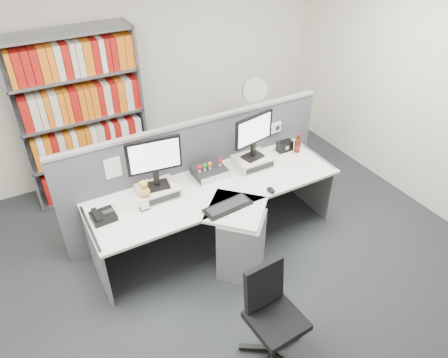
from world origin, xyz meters
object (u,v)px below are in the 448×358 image
keyboard (228,207)px  mouse (271,190)px  monitor_right (254,133)px  desk_calendar (144,205)px  filing_cabinet (252,139)px  desk (227,219)px  desk_phone (103,216)px  cola_bottle (298,145)px  office_chair (271,311)px  desk_fan (254,93)px  shelving_unit (82,120)px  desktop_pc (209,172)px  monitor_left (154,159)px  speaker (285,146)px

keyboard → mouse: bearing=1.3°
monitor_right → desk_calendar: (-1.30, -0.15, -0.35)m
keyboard → filing_cabinet: keyboard is taller
desk → desk_phone: size_ratio=11.66×
monitor_right → mouse: size_ratio=4.65×
cola_bottle → office_chair: size_ratio=0.27×
desk → keyboard: size_ratio=5.34×
monitor_right → desk_calendar: size_ratio=4.51×
desk_fan → cola_bottle: bearing=-93.7°
shelving_unit → desktop_pc: bearing=-56.3°
shelving_unit → filing_cabinet: (2.10, -0.45, -0.63)m
desk_phone → desk_fan: bearing=25.4°
cola_bottle → desk_fan: 1.06m
desk_calendar → filing_cabinet: bearing=30.7°
desktop_pc → office_chair: (-0.28, -1.59, -0.31)m
desktop_pc → office_chair: office_chair is taller
desk → monitor_left: 0.96m
keyboard → mouse: size_ratio=4.53×
shelving_unit → office_chair: 3.11m
keyboard → monitor_right: bearing=40.5°
office_chair → shelving_unit: bearing=102.4°
monitor_left → shelving_unit: size_ratio=0.27×
desk_calendar → desk_fan: (1.96, 1.16, 0.27)m
mouse → filing_cabinet: 1.74m
speaker → cola_bottle: cola_bottle is taller
desktop_pc → filing_cabinet: desktop_pc is taller
desk_calendar → filing_cabinet: 2.31m
desktop_pc → keyboard: 0.58m
speaker → desk_fan: size_ratio=0.34×
monitor_left → keyboard: (0.50, -0.51, -0.40)m
keyboard → shelving_unit: bearing=113.0°
desk_calendar → desk_fan: 2.29m
desk_calendar → shelving_unit: size_ratio=0.06×
speaker → shelving_unit: bearing=144.2°
mouse → desk_fan: 1.72m
desk → filing_cabinet: size_ratio=3.71×
keyboard → speaker: bearing=28.6°
monitor_right → desk_fan: bearing=56.9°
monitor_right → keyboard: size_ratio=1.03×
mouse → cola_bottle: size_ratio=0.47×
desk → desk_calendar: (-0.76, 0.24, 0.31)m
desk → desk_phone: desk_phone is taller
desktop_pc → shelving_unit: 1.71m
desk → shelving_unit: size_ratio=1.30×
monitor_right → office_chair: bearing=-116.9°
desktop_pc → filing_cabinet: (1.16, 0.96, -0.41)m
keyboard → desk_fan: 2.00m
mouse → office_chair: size_ratio=0.13×
filing_cabinet → office_chair: office_chair is taller
desktop_pc → shelving_unit: (-0.94, 1.41, 0.21)m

